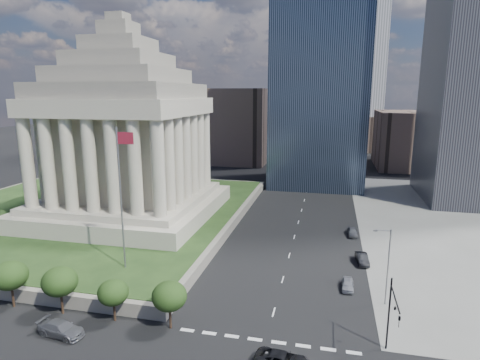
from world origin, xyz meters
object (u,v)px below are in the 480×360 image
(traffic_signal_ne, at_px, (392,312))
(parked_sedan_far, at_px, (352,232))
(parked_sedan_mid, at_px, (362,259))
(parked_sedan_near, at_px, (348,284))
(suv_grey, at_px, (61,329))
(war_memorial, at_px, (124,119))
(street_lamp_north, at_px, (387,263))
(flagpole, at_px, (121,191))

(traffic_signal_ne, distance_m, parked_sedan_far, 36.79)
(parked_sedan_mid, bearing_deg, parked_sedan_near, -111.73)
(parked_sedan_near, relative_size, parked_sedan_mid, 0.86)
(traffic_signal_ne, height_order, suv_grey, traffic_signal_ne)
(suv_grey, relative_size, parked_sedan_mid, 1.19)
(parked_sedan_near, xyz_separation_m, parked_sedan_mid, (2.50, 9.26, 0.08))
(war_memorial, height_order, parked_sedan_mid, war_memorial)
(street_lamp_north, relative_size, parked_sedan_far, 2.33)
(war_memorial, xyz_separation_m, flagpole, (12.17, -24.00, -8.29))
(flagpole, height_order, suv_grey, flagpole)
(war_memorial, relative_size, parked_sedan_near, 9.88)
(war_memorial, relative_size, traffic_signal_ne, 4.88)
(street_lamp_north, bearing_deg, flagpole, -178.37)
(parked_sedan_mid, bearing_deg, war_memorial, 160.36)
(suv_grey, bearing_deg, parked_sedan_far, -31.15)
(street_lamp_north, relative_size, suv_grey, 1.83)
(suv_grey, xyz_separation_m, parked_sedan_mid, (33.73, 27.49, -0.04))
(war_memorial, distance_m, traffic_signal_ne, 60.00)
(suv_grey, xyz_separation_m, parked_sedan_near, (31.23, 18.23, -0.12))
(traffic_signal_ne, relative_size, parked_sedan_far, 1.86)
(traffic_signal_ne, bearing_deg, war_memorial, 143.58)
(traffic_signal_ne, distance_m, parked_sedan_near, 15.63)
(traffic_signal_ne, xyz_separation_m, suv_grey, (-34.73, -3.70, -4.46))
(parked_sedan_far, bearing_deg, parked_sedan_near, -97.48)
(flagpole, xyz_separation_m, suv_grey, (-0.41, -14.01, -12.32))
(traffic_signal_ne, distance_m, suv_grey, 35.21)
(flagpole, xyz_separation_m, traffic_signal_ne, (34.33, -10.30, -7.86))
(flagpole, bearing_deg, street_lamp_north, 1.63)
(parked_sedan_near, bearing_deg, traffic_signal_ne, -75.49)
(parked_sedan_near, height_order, parked_sedan_mid, parked_sedan_mid)
(suv_grey, bearing_deg, flagpole, 6.44)
(flagpole, xyz_separation_m, parked_sedan_mid, (33.33, 13.48, -12.36))
(traffic_signal_ne, xyz_separation_m, parked_sedan_near, (-3.50, 14.53, -4.58))
(parked_sedan_near, bearing_deg, suv_grey, -148.77)
(parked_sedan_near, relative_size, parked_sedan_far, 0.92)
(flagpole, height_order, parked_sedan_near, flagpole)
(street_lamp_north, bearing_deg, parked_sedan_far, 96.23)
(suv_grey, bearing_deg, war_memorial, 25.30)
(flagpole, distance_m, suv_grey, 18.66)
(traffic_signal_ne, xyz_separation_m, street_lamp_north, (0.83, 11.30, 0.41))
(parked_sedan_near, distance_m, parked_sedan_far, 22.00)
(flagpole, distance_m, traffic_signal_ne, 36.69)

